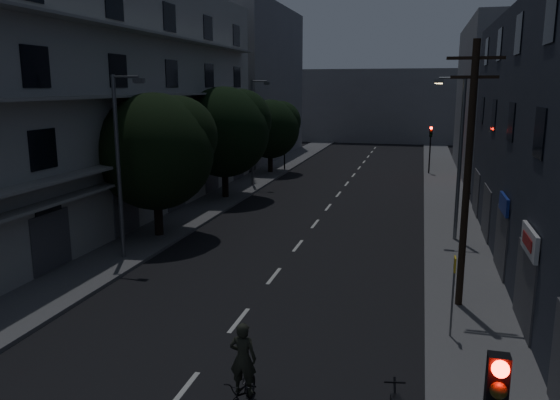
% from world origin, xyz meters
% --- Properties ---
extents(ground, '(160.00, 160.00, 0.00)m').
position_xyz_m(ground, '(0.00, 25.00, 0.00)').
color(ground, black).
rests_on(ground, ground).
extents(sidewalk_left, '(3.00, 90.00, 0.15)m').
position_xyz_m(sidewalk_left, '(-7.50, 25.00, 0.07)').
color(sidewalk_left, '#565659').
rests_on(sidewalk_left, ground).
extents(sidewalk_right, '(3.00, 90.00, 0.15)m').
position_xyz_m(sidewalk_right, '(7.50, 25.00, 0.07)').
color(sidewalk_right, '#565659').
rests_on(sidewalk_right, ground).
extents(lane_markings, '(0.15, 60.50, 0.01)m').
position_xyz_m(lane_markings, '(0.00, 31.25, 0.01)').
color(lane_markings, beige).
rests_on(lane_markings, ground).
extents(building_left, '(7.00, 36.00, 14.00)m').
position_xyz_m(building_left, '(-11.98, 18.00, 6.99)').
color(building_left, '#9D9D99').
rests_on(building_left, ground).
extents(building_far_left, '(6.00, 20.00, 16.00)m').
position_xyz_m(building_far_left, '(-12.00, 48.00, 8.00)').
color(building_far_left, slate).
rests_on(building_far_left, ground).
extents(building_far_right, '(6.00, 20.00, 13.00)m').
position_xyz_m(building_far_right, '(12.00, 42.00, 6.50)').
color(building_far_right, slate).
rests_on(building_far_right, ground).
extents(building_far_end, '(24.00, 8.00, 10.00)m').
position_xyz_m(building_far_end, '(0.00, 70.00, 5.00)').
color(building_far_end, slate).
rests_on(building_far_end, ground).
extents(tree_near, '(5.86, 5.86, 7.23)m').
position_xyz_m(tree_near, '(-7.22, 15.27, 4.67)').
color(tree_near, black).
rests_on(tree_near, sidewalk_left).
extents(tree_mid, '(6.12, 6.12, 7.53)m').
position_xyz_m(tree_mid, '(-7.31, 25.48, 4.85)').
color(tree_mid, black).
rests_on(tree_mid, sidewalk_left).
extents(tree_far, '(5.18, 5.18, 6.41)m').
position_xyz_m(tree_far, '(-7.32, 37.21, 4.16)').
color(tree_far, black).
rests_on(tree_far, sidewalk_left).
extents(traffic_signal_far_right, '(0.28, 0.37, 4.10)m').
position_xyz_m(traffic_signal_far_right, '(6.41, 39.75, 3.10)').
color(traffic_signal_far_right, black).
rests_on(traffic_signal_far_right, sidewalk_right).
extents(traffic_signal_far_left, '(0.28, 0.37, 4.10)m').
position_xyz_m(traffic_signal_far_left, '(-6.53, 38.95, 3.10)').
color(traffic_signal_far_left, black).
rests_on(traffic_signal_far_left, sidewalk_left).
extents(street_lamp_left_near, '(1.51, 0.25, 8.00)m').
position_xyz_m(street_lamp_left_near, '(-6.99, 11.38, 4.60)').
color(street_lamp_left_near, '#5C5E64').
rests_on(street_lamp_left_near, sidewalk_left).
extents(street_lamp_right, '(1.51, 0.25, 8.00)m').
position_xyz_m(street_lamp_right, '(7.36, 18.15, 4.60)').
color(street_lamp_right, slate).
rests_on(street_lamp_right, sidewalk_right).
extents(street_lamp_left_far, '(1.51, 0.25, 8.00)m').
position_xyz_m(street_lamp_left_far, '(-6.90, 30.64, 4.60)').
color(street_lamp_left_far, '#515258').
rests_on(street_lamp_left_far, sidewalk_left).
extents(utility_pole, '(1.80, 0.24, 9.00)m').
position_xyz_m(utility_pole, '(7.15, 9.42, 4.87)').
color(utility_pole, black).
rests_on(utility_pole, sidewalk_right).
extents(bus_stop_sign, '(0.06, 0.35, 2.52)m').
position_xyz_m(bus_stop_sign, '(6.75, 6.73, 1.89)').
color(bus_stop_sign, '#595B60').
rests_on(bus_stop_sign, sidewalk_right).
extents(cyclist, '(0.66, 1.79, 2.26)m').
position_xyz_m(cyclist, '(1.77, 1.63, 0.76)').
color(cyclist, black).
rests_on(cyclist, ground).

